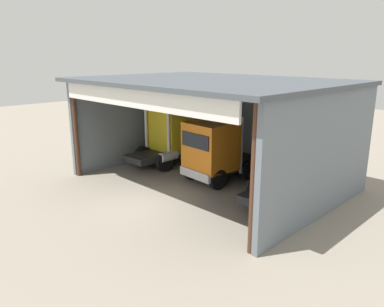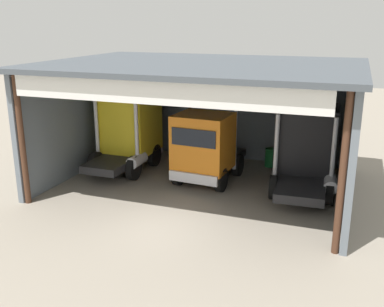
{
  "view_description": "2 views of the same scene",
  "coord_description": "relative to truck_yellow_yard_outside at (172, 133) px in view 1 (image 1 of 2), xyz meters",
  "views": [
    {
      "loc": [
        12.89,
        -9.51,
        6.67
      ],
      "look_at": [
        0.0,
        3.24,
        1.86
      ],
      "focal_mm": 34.86,
      "sensor_mm": 36.0,
      "label": 1
    },
    {
      "loc": [
        6.12,
        -13.55,
        7.17
      ],
      "look_at": [
        0.0,
        3.24,
        1.86
      ],
      "focal_mm": 41.83,
      "sensor_mm": 36.0,
      "label": 2
    }
  ],
  "objects": [
    {
      "name": "truck_black_center_bay",
      "position": [
        8.6,
        0.09,
        -0.03
      ],
      "size": [
        2.89,
        5.13,
        3.64
      ],
      "rotation": [
        0.0,
        0.0,
        0.06
      ],
      "color": "black",
      "rests_on": "ground"
    },
    {
      "name": "ground_plane",
      "position": [
        4.23,
        -5.64,
        -1.94
      ],
      "size": [
        80.0,
        80.0,
        0.0
      ],
      "primitive_type": "plane",
      "color": "gray",
      "rests_on": "ground"
    },
    {
      "name": "tool_cart",
      "position": [
        2.28,
        2.8,
        -1.44
      ],
      "size": [
        0.9,
        0.6,
        1.0
      ],
      "primitive_type": "cube",
      "color": "red",
      "rests_on": "ground"
    },
    {
      "name": "truck_yellow_yard_outside",
      "position": [
        0.0,
        0.0,
        0.0
      ],
      "size": [
        2.54,
        4.73,
        3.76
      ],
      "rotation": [
        0.0,
        0.0,
        -0.01
      ],
      "color": "yellow",
      "rests_on": "ground"
    },
    {
      "name": "oil_drum",
      "position": [
        6.66,
        2.68,
        -1.47
      ],
      "size": [
        0.58,
        0.58,
        0.94
      ],
      "primitive_type": "cylinder",
      "color": "#197233",
      "rests_on": "ground"
    },
    {
      "name": "truck_orange_left_bay",
      "position": [
        4.27,
        -0.72,
        -0.24
      ],
      "size": [
        2.61,
        4.92,
        3.55
      ],
      "rotation": [
        0.0,
        0.0,
        3.07
      ],
      "color": "orange",
      "rests_on": "ground"
    },
    {
      "name": "workshop_shed",
      "position": [
        4.23,
        -0.14,
        1.8
      ],
      "size": [
        13.16,
        9.88,
        5.5
      ],
      "color": "slate",
      "rests_on": "ground"
    }
  ]
}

